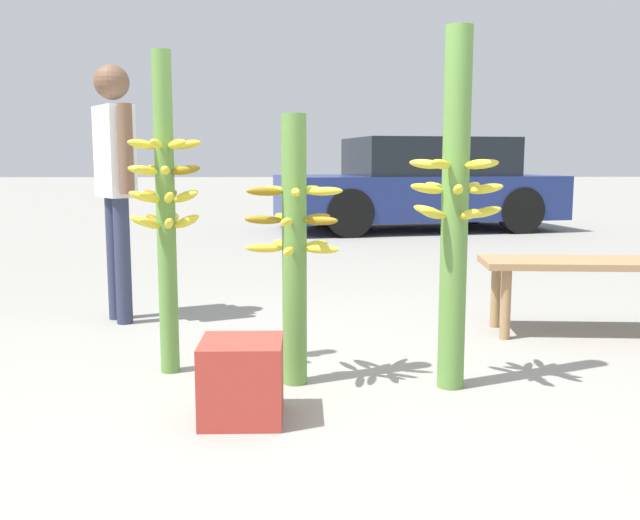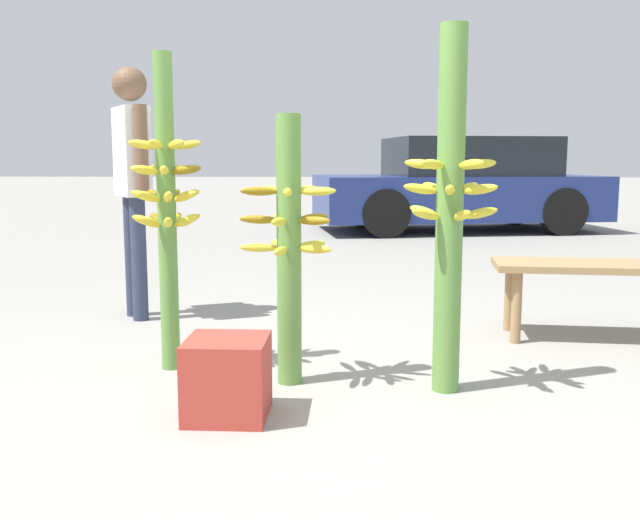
# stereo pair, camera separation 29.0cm
# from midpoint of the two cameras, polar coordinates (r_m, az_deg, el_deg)

# --- Properties ---
(ground_plane) EXTENTS (80.00, 80.00, 0.00)m
(ground_plane) POSITION_cam_midpoint_polar(r_m,az_deg,el_deg) (3.13, 1.48, -11.67)
(ground_plane) COLOR gray
(banana_stalk_left) EXTENTS (0.36, 0.36, 1.57)m
(banana_stalk_left) POSITION_cam_midpoint_polar(r_m,az_deg,el_deg) (3.58, -9.93, 4.42)
(banana_stalk_left) COLOR #5B8C3D
(banana_stalk_left) RESTS_ON ground_plane
(banana_stalk_center) EXTENTS (0.46, 0.45, 1.26)m
(banana_stalk_center) POSITION_cam_midpoint_polar(r_m,az_deg,el_deg) (3.31, 0.00, 1.19)
(banana_stalk_center) COLOR #5B8C3D
(banana_stalk_center) RESTS_ON ground_plane
(banana_stalk_right) EXTENTS (0.43, 0.43, 1.64)m
(banana_stalk_right) POSITION_cam_midpoint_polar(r_m,az_deg,el_deg) (3.26, 12.86, 3.95)
(banana_stalk_right) COLOR #5B8C3D
(banana_stalk_right) RESTS_ON ground_plane
(vendor_person) EXTENTS (0.36, 0.50, 1.65)m
(vendor_person) POSITION_cam_midpoint_polar(r_m,az_deg,el_deg) (4.82, -13.12, 7.24)
(vendor_person) COLOR #2D334C
(vendor_person) RESTS_ON ground_plane
(market_bench) EXTENTS (1.30, 0.53, 0.46)m
(market_bench) POSITION_cam_midpoint_polar(r_m,az_deg,el_deg) (4.54, 23.57, -1.09)
(market_bench) COLOR #99754C
(market_bench) RESTS_ON ground_plane
(parked_car) EXTENTS (4.36, 2.58, 1.37)m
(parked_car) POSITION_cam_midpoint_polar(r_m,az_deg,el_deg) (10.85, 11.87, 5.82)
(parked_car) COLOR navy
(parked_car) RESTS_ON ground_plane
(produce_crate) EXTENTS (0.33, 0.33, 0.33)m
(produce_crate) POSITION_cam_midpoint_polar(r_m,az_deg,el_deg) (2.98, -4.64, -9.41)
(produce_crate) COLOR #B2382D
(produce_crate) RESTS_ON ground_plane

